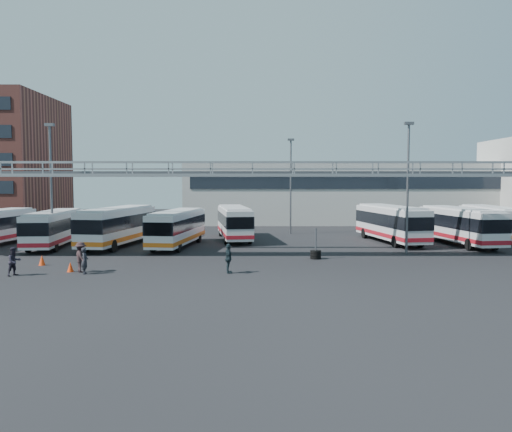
{
  "coord_description": "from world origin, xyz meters",
  "views": [
    {
      "loc": [
        0.21,
        -31.6,
        5.67
      ],
      "look_at": [
        0.25,
        6.0,
        3.04
      ],
      "focal_mm": 35.0,
      "sensor_mm": 36.0,
      "label": 1
    }
  ],
  "objects_px": {
    "light_pole_mid": "(408,180)",
    "bus_3": "(177,227)",
    "light_pole_back": "(291,181)",
    "pedestrian_d": "(229,259)",
    "bus_1": "(54,227)",
    "pedestrian_c": "(81,257)",
    "cone_left": "(42,260)",
    "bus_4": "(234,221)",
    "cone_right": "(70,267)",
    "light_pole_left": "(51,180)",
    "tire_stack": "(316,254)",
    "pedestrian_a": "(85,261)",
    "bus_8": "(460,224)",
    "pedestrian_b": "(14,261)",
    "bus_9": "(492,221)",
    "bus_7": "(391,222)",
    "bus_2": "(118,225)"
  },
  "relations": [
    {
      "from": "bus_7",
      "to": "cone_right",
      "type": "distance_m",
      "value": 28.45
    },
    {
      "from": "light_pole_mid",
      "to": "bus_7",
      "type": "height_order",
      "value": "light_pole_mid"
    },
    {
      "from": "cone_right",
      "to": "pedestrian_a",
      "type": "bearing_deg",
      "value": -31.53
    },
    {
      "from": "bus_8",
      "to": "pedestrian_a",
      "type": "height_order",
      "value": "bus_8"
    },
    {
      "from": "bus_9",
      "to": "tire_stack",
      "type": "bearing_deg",
      "value": -145.75
    },
    {
      "from": "light_pole_mid",
      "to": "bus_3",
      "type": "height_order",
      "value": "light_pole_mid"
    },
    {
      "from": "pedestrian_d",
      "to": "bus_1",
      "type": "bearing_deg",
      "value": 44.04
    },
    {
      "from": "pedestrian_d",
      "to": "pedestrian_c",
      "type": "bearing_deg",
      "value": 79.99
    },
    {
      "from": "bus_2",
      "to": "bus_4",
      "type": "bearing_deg",
      "value": 35.17
    },
    {
      "from": "bus_2",
      "to": "light_pole_mid",
      "type": "bearing_deg",
      "value": -1.75
    },
    {
      "from": "bus_1",
      "to": "bus_7",
      "type": "bearing_deg",
      "value": 1.5
    },
    {
      "from": "bus_7",
      "to": "bus_9",
      "type": "bearing_deg",
      "value": 3.23
    },
    {
      "from": "light_pole_mid",
      "to": "pedestrian_c",
      "type": "height_order",
      "value": "light_pole_mid"
    },
    {
      "from": "bus_4",
      "to": "bus_1",
      "type": "bearing_deg",
      "value": -169.14
    },
    {
      "from": "bus_1",
      "to": "pedestrian_b",
      "type": "relative_size",
      "value": 6.01
    },
    {
      "from": "pedestrian_c",
      "to": "light_pole_mid",
      "type": "bearing_deg",
      "value": -105.4
    },
    {
      "from": "light_pole_mid",
      "to": "tire_stack",
      "type": "relative_size",
      "value": 4.52
    },
    {
      "from": "cone_right",
      "to": "tire_stack",
      "type": "distance_m",
      "value": 16.82
    },
    {
      "from": "cone_right",
      "to": "tire_stack",
      "type": "xyz_separation_m",
      "value": [
        15.99,
        5.21,
        0.06
      ]
    },
    {
      "from": "pedestrian_b",
      "to": "pedestrian_c",
      "type": "xyz_separation_m",
      "value": [
        3.6,
        1.12,
        0.09
      ]
    },
    {
      "from": "bus_1",
      "to": "bus_8",
      "type": "bearing_deg",
      "value": -2.48
    },
    {
      "from": "light_pole_mid",
      "to": "bus_3",
      "type": "bearing_deg",
      "value": 167.32
    },
    {
      "from": "bus_7",
      "to": "bus_9",
      "type": "height_order",
      "value": "bus_7"
    },
    {
      "from": "bus_1",
      "to": "light_pole_mid",
      "type": "bearing_deg",
      "value": -12.67
    },
    {
      "from": "bus_4",
      "to": "bus_8",
      "type": "height_order",
      "value": "bus_8"
    },
    {
      "from": "light_pole_back",
      "to": "bus_3",
      "type": "height_order",
      "value": "light_pole_back"
    },
    {
      "from": "light_pole_left",
      "to": "bus_9",
      "type": "xyz_separation_m",
      "value": [
        39.19,
        8.55,
        -3.94
      ]
    },
    {
      "from": "bus_3",
      "to": "bus_8",
      "type": "xyz_separation_m",
      "value": [
        24.91,
        1.28,
        0.09
      ]
    },
    {
      "from": "bus_3",
      "to": "tire_stack",
      "type": "bearing_deg",
      "value": -23.37
    },
    {
      "from": "light_pole_back",
      "to": "pedestrian_c",
      "type": "distance_m",
      "value": 27.57
    },
    {
      "from": "light_pole_mid",
      "to": "bus_1",
      "type": "bearing_deg",
      "value": 171.97
    },
    {
      "from": "pedestrian_a",
      "to": "pedestrian_c",
      "type": "xyz_separation_m",
      "value": [
        -0.45,
        0.58,
        0.14
      ]
    },
    {
      "from": "pedestrian_a",
      "to": "pedestrian_b",
      "type": "bearing_deg",
      "value": 87.27
    },
    {
      "from": "pedestrian_b",
      "to": "bus_3",
      "type": "bearing_deg",
      "value": 2.16
    },
    {
      "from": "pedestrian_d",
      "to": "tire_stack",
      "type": "height_order",
      "value": "tire_stack"
    },
    {
      "from": "cone_left",
      "to": "cone_right",
      "type": "bearing_deg",
      "value": -40.82
    },
    {
      "from": "bus_9",
      "to": "bus_1",
      "type": "bearing_deg",
      "value": -171.01
    },
    {
      "from": "light_pole_left",
      "to": "bus_8",
      "type": "relative_size",
      "value": 0.92
    },
    {
      "from": "bus_1",
      "to": "pedestrian_c",
      "type": "height_order",
      "value": "bus_1"
    },
    {
      "from": "bus_1",
      "to": "bus_3",
      "type": "height_order",
      "value": "bus_3"
    },
    {
      "from": "bus_4",
      "to": "cone_right",
      "type": "xyz_separation_m",
      "value": [
        -9.54,
        -17.1,
        -1.46
      ]
    },
    {
      "from": "light_pole_back",
      "to": "bus_3",
      "type": "distance_m",
      "value": 15.62
    },
    {
      "from": "light_pole_left",
      "to": "tire_stack",
      "type": "xyz_separation_m",
      "value": [
        20.61,
        -3.5,
        -5.35
      ]
    },
    {
      "from": "light_pole_mid",
      "to": "pedestrian_d",
      "type": "relative_size",
      "value": 5.56
    },
    {
      "from": "light_pole_mid",
      "to": "bus_7",
      "type": "relative_size",
      "value": 0.89
    },
    {
      "from": "light_pole_back",
      "to": "bus_7",
      "type": "bearing_deg",
      "value": -41.37
    },
    {
      "from": "pedestrian_c",
      "to": "cone_left",
      "type": "relative_size",
      "value": 2.76
    },
    {
      "from": "bus_3",
      "to": "bus_8",
      "type": "distance_m",
      "value": 24.95
    },
    {
      "from": "bus_8",
      "to": "cone_right",
      "type": "height_order",
      "value": "bus_8"
    },
    {
      "from": "bus_9",
      "to": "bus_4",
      "type": "bearing_deg",
      "value": -178.35
    }
  ]
}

